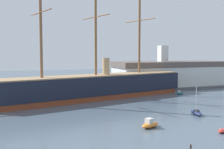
{
  "coord_description": "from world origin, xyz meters",
  "views": [
    {
      "loc": [
        -25.22,
        -26.83,
        14.16
      ],
      "look_at": [
        -0.71,
        38.01,
        8.66
      ],
      "focal_mm": 44.73,
      "sensor_mm": 36.0,
      "label": 1
    }
  ],
  "objects_px": {
    "motorboat_near_centre": "(150,124)",
    "seagull_in_flight": "(101,38)",
    "dockside_warehouse_right": "(168,74)",
    "tall_ship": "(96,86)",
    "sailboat_mid_right": "(196,113)",
    "motorboat_far_right": "(179,93)",
    "dinghy_foreground_right": "(222,131)"
  },
  "relations": [
    {
      "from": "motorboat_near_centre",
      "to": "dockside_warehouse_right",
      "type": "xyz_separation_m",
      "value": [
        36.01,
        51.53,
        4.62
      ]
    },
    {
      "from": "dinghy_foreground_right",
      "to": "motorboat_far_right",
      "type": "height_order",
      "value": "motorboat_far_right"
    },
    {
      "from": "sailboat_mid_right",
      "to": "motorboat_near_centre",
      "type": "bearing_deg",
      "value": -158.97
    },
    {
      "from": "dockside_warehouse_right",
      "to": "motorboat_near_centre",
      "type": "bearing_deg",
      "value": -124.94
    },
    {
      "from": "motorboat_near_centre",
      "to": "seagull_in_flight",
      "type": "relative_size",
      "value": 3.94
    },
    {
      "from": "motorboat_far_right",
      "to": "sailboat_mid_right",
      "type": "bearing_deg",
      "value": -117.42
    },
    {
      "from": "tall_ship",
      "to": "motorboat_far_right",
      "type": "height_order",
      "value": "tall_ship"
    },
    {
      "from": "dinghy_foreground_right",
      "to": "motorboat_near_centre",
      "type": "xyz_separation_m",
      "value": [
        -10.47,
        7.38,
        0.32
      ]
    },
    {
      "from": "dinghy_foreground_right",
      "to": "motorboat_far_right",
      "type": "distance_m",
      "value": 45.47
    },
    {
      "from": "sailboat_mid_right",
      "to": "dockside_warehouse_right",
      "type": "relative_size",
      "value": 0.14
    },
    {
      "from": "tall_ship",
      "to": "dinghy_foreground_right",
      "type": "distance_m",
      "value": 43.61
    },
    {
      "from": "dinghy_foreground_right",
      "to": "dockside_warehouse_right",
      "type": "distance_m",
      "value": 64.4
    },
    {
      "from": "motorboat_near_centre",
      "to": "seagull_in_flight",
      "type": "bearing_deg",
      "value": 165.08
    },
    {
      "from": "dockside_warehouse_right",
      "to": "motorboat_far_right",
      "type": "bearing_deg",
      "value": -109.98
    },
    {
      "from": "dinghy_foreground_right",
      "to": "motorboat_far_right",
      "type": "relative_size",
      "value": 0.9
    },
    {
      "from": "motorboat_near_centre",
      "to": "dockside_warehouse_right",
      "type": "relative_size",
      "value": 0.1
    },
    {
      "from": "tall_ship",
      "to": "seagull_in_flight",
      "type": "distance_m",
      "value": 36.13
    },
    {
      "from": "sailboat_mid_right",
      "to": "seagull_in_flight",
      "type": "xyz_separation_m",
      "value": [
        -23.83,
        -3.42,
        16.22
      ]
    },
    {
      "from": "motorboat_far_right",
      "to": "dockside_warehouse_right",
      "type": "relative_size",
      "value": 0.07
    },
    {
      "from": "sailboat_mid_right",
      "to": "motorboat_far_right",
      "type": "height_order",
      "value": "sailboat_mid_right"
    },
    {
      "from": "tall_ship",
      "to": "motorboat_near_centre",
      "type": "xyz_separation_m",
      "value": [
        -0.25,
        -34.86,
        -3.25
      ]
    },
    {
      "from": "tall_ship",
      "to": "motorboat_near_centre",
      "type": "distance_m",
      "value": 35.01
    },
    {
      "from": "dockside_warehouse_right",
      "to": "tall_ship",
      "type": "bearing_deg",
      "value": -155.01
    },
    {
      "from": "tall_ship",
      "to": "sailboat_mid_right",
      "type": "xyz_separation_m",
      "value": [
        14.76,
        -29.09,
        -3.33
      ]
    },
    {
      "from": "tall_ship",
      "to": "dockside_warehouse_right",
      "type": "relative_size",
      "value": 1.53
    },
    {
      "from": "motorboat_near_centre",
      "to": "dockside_warehouse_right",
      "type": "height_order",
      "value": "dockside_warehouse_right"
    },
    {
      "from": "tall_ship",
      "to": "motorboat_far_right",
      "type": "distance_m",
      "value": 29.55
    },
    {
      "from": "motorboat_near_centre",
      "to": "seagull_in_flight",
      "type": "height_order",
      "value": "seagull_in_flight"
    },
    {
      "from": "motorboat_near_centre",
      "to": "motorboat_far_right",
      "type": "relative_size",
      "value": 1.44
    },
    {
      "from": "motorboat_far_right",
      "to": "seagull_in_flight",
      "type": "height_order",
      "value": "seagull_in_flight"
    },
    {
      "from": "sailboat_mid_right",
      "to": "motorboat_far_right",
      "type": "distance_m",
      "value": 31.66
    },
    {
      "from": "tall_ship",
      "to": "motorboat_near_centre",
      "type": "height_order",
      "value": "tall_ship"
    }
  ]
}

